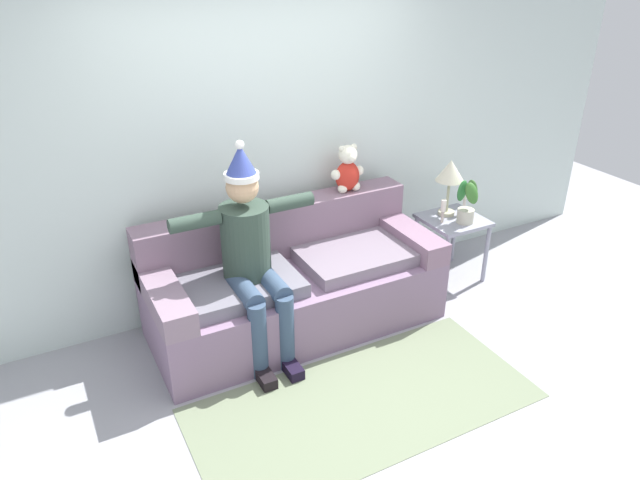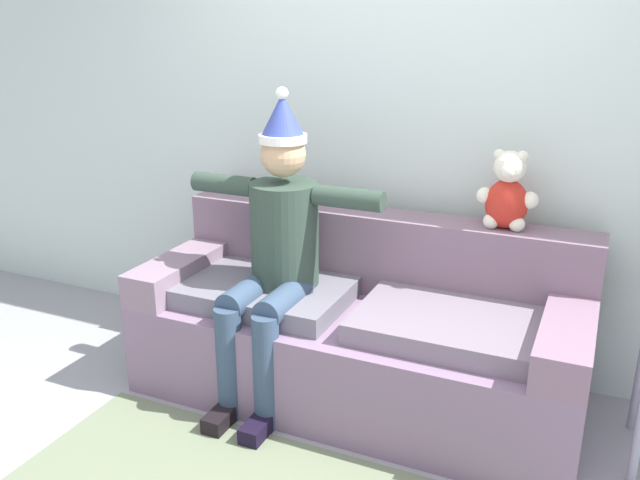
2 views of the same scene
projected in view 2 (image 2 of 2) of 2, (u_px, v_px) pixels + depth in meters
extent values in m
cube|color=silver|center=(399.00, 118.00, 3.48)|extent=(7.00, 0.10, 2.70)
cube|color=gray|center=(356.00, 354.00, 3.33)|extent=(2.18, 0.90, 0.47)
cube|color=slate|center=(380.00, 251.00, 3.48)|extent=(2.18, 0.24, 0.42)
cube|color=gray|center=(190.00, 266.00, 3.61)|extent=(0.22, 0.90, 0.17)
cube|color=gray|center=(568.00, 333.00, 2.85)|extent=(0.22, 0.90, 0.17)
cube|color=slate|center=(264.00, 290.00, 3.39)|extent=(0.87, 0.63, 0.10)
cube|color=slate|center=(453.00, 324.00, 3.01)|extent=(0.87, 0.63, 0.10)
cylinder|color=#314338|center=(285.00, 234.00, 3.27)|extent=(0.34, 0.34, 0.52)
sphere|color=tan|center=(283.00, 154.00, 3.15)|extent=(0.22, 0.22, 0.22)
cylinder|color=white|center=(283.00, 138.00, 3.12)|extent=(0.23, 0.23, 0.04)
cone|color=#354598|center=(282.00, 115.00, 3.09)|extent=(0.21, 0.21, 0.20)
sphere|color=white|center=(282.00, 93.00, 3.06)|extent=(0.06, 0.06, 0.06)
cylinder|color=#364963|center=(249.00, 293.00, 3.22)|extent=(0.14, 0.40, 0.14)
cylinder|color=#364963|center=(230.00, 363.00, 3.14)|extent=(0.13, 0.13, 0.57)
cube|color=black|center=(223.00, 416.00, 3.15)|extent=(0.10, 0.24, 0.08)
cylinder|color=#364963|center=(285.00, 300.00, 3.15)|extent=(0.14, 0.40, 0.14)
cylinder|color=#364963|center=(266.00, 372.00, 3.06)|extent=(0.13, 0.13, 0.57)
cube|color=black|center=(260.00, 426.00, 3.07)|extent=(0.10, 0.24, 0.08)
cylinder|color=#314338|center=(224.00, 184.00, 3.34)|extent=(0.34, 0.10, 0.10)
cylinder|color=#314338|center=(349.00, 198.00, 3.07)|extent=(0.34, 0.10, 0.10)
ellipsoid|color=red|center=(506.00, 204.00, 3.13)|extent=(0.20, 0.16, 0.24)
sphere|color=white|center=(510.00, 167.00, 3.07)|extent=(0.15, 0.15, 0.15)
sphere|color=white|center=(508.00, 171.00, 3.02)|extent=(0.07, 0.07, 0.07)
sphere|color=white|center=(499.00, 155.00, 3.07)|extent=(0.05, 0.05, 0.05)
sphere|color=white|center=(523.00, 156.00, 3.03)|extent=(0.05, 0.05, 0.05)
sphere|color=white|center=(485.00, 195.00, 3.16)|extent=(0.08, 0.08, 0.08)
sphere|color=white|center=(491.00, 221.00, 3.15)|extent=(0.08, 0.08, 0.08)
sphere|color=white|center=(530.00, 200.00, 3.08)|extent=(0.08, 0.08, 0.08)
sphere|color=white|center=(517.00, 224.00, 3.11)|extent=(0.08, 0.08, 0.08)
cylinder|color=#8F91A1|center=(640.00, 428.00, 2.68)|extent=(0.04, 0.04, 0.54)
cylinder|color=#8F91A1|center=(639.00, 378.00, 3.05)|extent=(0.04, 0.04, 0.54)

